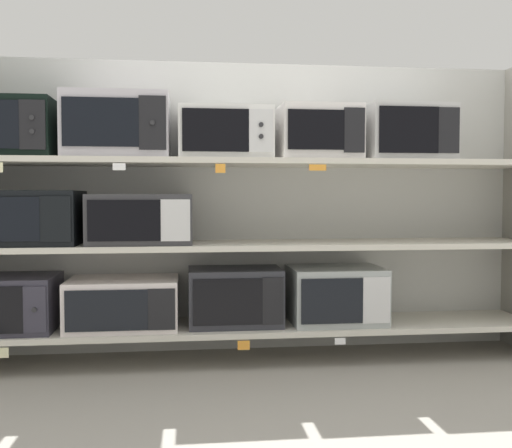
{
  "coord_description": "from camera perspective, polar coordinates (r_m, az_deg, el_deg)",
  "views": [
    {
      "loc": [
        -0.38,
        -3.19,
        0.89
      ],
      "look_at": [
        0.0,
        0.0,
        0.74
      ],
      "focal_mm": 41.58,
      "sensor_mm": 36.0,
      "label": 1
    }
  ],
  "objects": [
    {
      "name": "price_tag_4",
      "position": [
        2.98,
        -13.03,
        5.39
      ],
      "size": [
        0.06,
        0.0,
        0.03
      ],
      "primitive_type": "cube",
      "color": "white"
    },
    {
      "name": "price_tag_5",
      "position": [
        2.97,
        -3.45,
        5.37
      ],
      "size": [
        0.05,
        0.0,
        0.05
      ],
      "primitive_type": "cube",
      "color": "orange"
    },
    {
      "name": "price_tag_6",
      "position": [
        3.04,
        5.95,
        5.43
      ],
      "size": [
        0.09,
        0.0,
        0.03
      ],
      "primitive_type": "cube",
      "color": "orange"
    },
    {
      "name": "price_tag_1",
      "position": [
        3.07,
        -1.2,
        -11.59
      ],
      "size": [
        0.06,
        0.0,
        0.05
      ],
      "primitive_type": "cube",
      "color": "orange"
    },
    {
      "name": "microwave_9",
      "position": [
        3.28,
        5.9,
        8.63
      ],
      "size": [
        0.43,
        0.41,
        0.29
      ],
      "color": "silver",
      "rests_on": "shelf_2"
    },
    {
      "name": "microwave_4",
      "position": [
        3.29,
        -21.28,
        0.57
      ],
      "size": [
        0.56,
        0.43,
        0.28
      ],
      "color": "black",
      "rests_on": "shelf_1"
    },
    {
      "name": "microwave_0",
      "position": [
        3.35,
        -22.23,
        -7.05
      ],
      "size": [
        0.43,
        0.41,
        0.28
      ],
      "color": "#2F2D39",
      "rests_on": "shelf_0"
    },
    {
      "name": "microwave_8",
      "position": [
        3.21,
        -3.05,
        8.6
      ],
      "size": [
        0.49,
        0.42,
        0.27
      ],
      "color": "silver",
      "rests_on": "shelf_2"
    },
    {
      "name": "ground",
      "position": [
        2.4,
        2.99,
        -19.38
      ],
      "size": [
        7.08,
        6.0,
        0.02
      ],
      "primitive_type": "cube",
      "color": "gray"
    },
    {
      "name": "microwave_6",
      "position": [
        3.32,
        -22.41,
        8.47
      ],
      "size": [
        0.44,
        0.41,
        0.3
      ],
      "color": "black",
      "rests_on": "shelf_2"
    },
    {
      "name": "microwave_7",
      "position": [
        3.22,
        -13.14,
        9.08
      ],
      "size": [
        0.53,
        0.42,
        0.33
      ],
      "color": "#BAB5BD",
      "rests_on": "shelf_2"
    },
    {
      "name": "microwave_2",
      "position": [
        3.24,
        -2.04,
        -6.98
      ],
      "size": [
        0.5,
        0.34,
        0.31
      ],
      "color": "#2E2E35",
      "rests_on": "shelf_0"
    },
    {
      "name": "back_panel",
      "position": [
        3.46,
        -0.48,
        1.63
      ],
      "size": [
        3.28,
        0.04,
        1.65
      ],
      "primitive_type": "cube",
      "color": "#B2B2AD",
      "rests_on": "ground"
    },
    {
      "name": "shelf_2",
      "position": [
        3.22,
        -0.0,
        5.92
      ],
      "size": [
        3.08,
        0.45,
        0.03
      ],
      "primitive_type": "cube",
      "color": "beige"
    },
    {
      "name": "microwave_1",
      "position": [
        3.25,
        -12.63,
        -7.43
      ],
      "size": [
        0.57,
        0.41,
        0.26
      ],
      "color": "silver",
      "rests_on": "shelf_0"
    },
    {
      "name": "price_tag_2",
      "position": [
        3.15,
        8.1,
        -11.1
      ],
      "size": [
        0.06,
        0.0,
        0.03
      ],
      "primitive_type": "cube",
      "color": "white"
    },
    {
      "name": "shelf_1",
      "position": [
        3.22,
        -0.0,
        -2.04
      ],
      "size": [
        3.08,
        0.45,
        0.03
      ],
      "primitive_type": "cube",
      "color": "beige"
    },
    {
      "name": "microwave_3",
      "position": [
        3.33,
        7.66,
        -6.75
      ],
      "size": [
        0.51,
        0.4,
        0.31
      ],
      "color": "#9DA4A2",
      "rests_on": "shelf_0"
    },
    {
      "name": "microwave_5",
      "position": [
        3.2,
        -10.98,
        0.48
      ],
      "size": [
        0.53,
        0.42,
        0.26
      ],
      "color": "#333336",
      "rests_on": "shelf_1"
    },
    {
      "name": "shelf_0",
      "position": [
        3.29,
        -0.0,
        -9.83
      ],
      "size": [
        3.08,
        0.45,
        0.03
      ],
      "primitive_type": "cube",
      "color": "beige",
      "rests_on": "ground"
    },
    {
      "name": "microwave_10",
      "position": [
        3.42,
        14.07,
        8.4
      ],
      "size": [
        0.46,
        0.42,
        0.3
      ],
      "color": "#B8B7B5",
      "rests_on": "shelf_2"
    }
  ]
}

